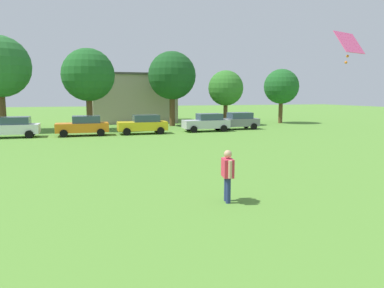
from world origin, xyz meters
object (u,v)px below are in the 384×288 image
at_px(parked_car_white_0, 12,127).
at_px(parked_car_yellow_2, 143,124).
at_px(kite, 349,44).
at_px(parked_car_silver_3, 207,122).
at_px(parked_car_gray_4, 237,121).
at_px(tree_far_right, 281,87).
at_px(parked_car_orange_1, 83,126).
at_px(tree_center_left, 88,75).
at_px(tree_center_right, 172,76).
at_px(tree_right, 226,88).
at_px(adult_bystander, 228,171).

distance_m(parked_car_white_0, parked_car_yellow_2, 10.63).
xyz_separation_m(kite, parked_car_silver_3, (2.00, 21.23, -4.39)).
bearing_deg(parked_car_gray_4, parked_car_yellow_2, 8.61).
relative_size(parked_car_yellow_2, tree_far_right, 0.66).
height_order(parked_car_orange_1, tree_center_left, tree_center_left).
distance_m(parked_car_yellow_2, tree_far_right, 19.63).
bearing_deg(kite, tree_center_right, 89.41).
bearing_deg(kite, parked_car_white_0, 124.99).
bearing_deg(tree_far_right, tree_right, -174.26).
bearing_deg(tree_far_right, tree_center_right, -179.90).
xyz_separation_m(parked_car_white_0, parked_car_orange_1, (5.53, -0.20, 0.00)).
distance_m(tree_center_left, tree_far_right, 22.52).
bearing_deg(parked_car_orange_1, parked_car_silver_3, -177.96).
distance_m(parked_car_orange_1, tree_center_right, 12.75).
bearing_deg(parked_car_yellow_2, tree_center_left, -47.22).
relative_size(adult_bystander, parked_car_white_0, 0.40).
height_order(kite, tree_center_right, tree_center_right).
relative_size(parked_car_silver_3, tree_right, 0.70).
relative_size(parked_car_yellow_2, parked_car_gray_4, 1.00).
xyz_separation_m(parked_car_orange_1, tree_far_right, (23.00, 7.19, 3.53)).
height_order(parked_car_yellow_2, tree_center_left, tree_center_left).
distance_m(parked_car_silver_3, tree_center_right, 8.38).
relative_size(parked_car_silver_3, parked_car_gray_4, 1.00).
height_order(parked_car_orange_1, parked_car_gray_4, same).
relative_size(kite, parked_car_gray_4, 0.31).
bearing_deg(kite, parked_car_orange_1, 113.80).
bearing_deg(parked_car_orange_1, adult_bystander, 101.89).
xyz_separation_m(kite, parked_car_gray_4, (5.62, 22.29, -4.39)).
height_order(parked_car_gray_4, tree_far_right, tree_far_right).
bearing_deg(parked_car_yellow_2, kite, 101.13).
bearing_deg(parked_car_white_0, tree_far_right, -166.23).
distance_m(parked_car_silver_3, tree_far_right, 14.09).
xyz_separation_m(parked_car_gray_4, tree_center_right, (-5.33, 5.72, 4.63)).
distance_m(tree_center_right, tree_right, 6.23).
height_order(kite, parked_car_silver_3, kite).
distance_m(parked_car_orange_1, tree_right, 17.12).
height_order(parked_car_white_0, tree_right, tree_right).
height_order(parked_car_silver_3, tree_far_right, tree_far_right).
distance_m(adult_bystander, tree_far_right, 34.08).
bearing_deg(tree_center_left, parked_car_silver_3, -22.68).
distance_m(parked_car_white_0, parked_car_orange_1, 5.54).
bearing_deg(parked_car_yellow_2, parked_car_orange_1, -0.19).
bearing_deg(parked_car_white_0, parked_car_gray_4, -176.47).
distance_m(parked_car_silver_3, parked_car_gray_4, 3.77).
xyz_separation_m(tree_center_left, tree_right, (14.88, 1.63, -1.15)).
height_order(adult_bystander, kite, kite).
height_order(tree_center_right, tree_right, tree_center_right).
bearing_deg(tree_center_right, kite, -90.59).
xyz_separation_m(parked_car_yellow_2, tree_far_right, (17.91, 7.21, 3.53)).
relative_size(adult_bystander, tree_center_right, 0.21).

